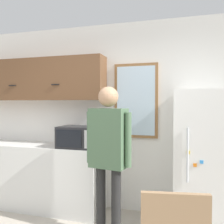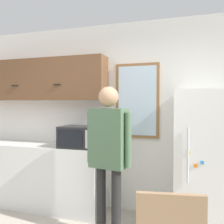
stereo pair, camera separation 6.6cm
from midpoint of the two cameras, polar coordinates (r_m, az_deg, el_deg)
back_wall at (r=3.67m, az=1.77°, el=-1.09°), size 6.00×0.06×2.70m
counter at (r=4.03m, az=-16.20°, el=-13.62°), size 2.07×0.57×0.94m
upper_cabinets at (r=4.00m, az=-15.35°, el=7.10°), size 2.07×0.32×0.63m
microwave at (r=3.49m, az=-6.96°, el=-5.64°), size 0.51×0.40×0.29m
person at (r=2.87m, az=-0.14°, el=-7.74°), size 0.55×0.29×1.74m
refrigerator at (r=3.23m, az=21.02°, el=-10.58°), size 0.68×0.70×1.70m
window at (r=3.55m, az=6.33°, el=2.57°), size 0.62×0.05×1.05m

